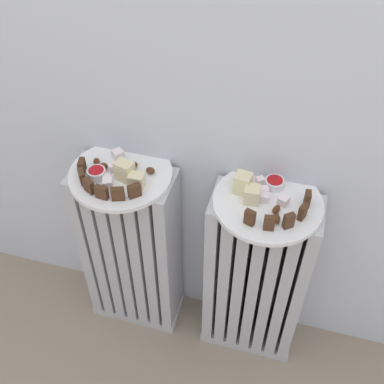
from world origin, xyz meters
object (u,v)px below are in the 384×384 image
Objects in this scene: jam_bowl_right at (274,183)px; fork at (123,169)px; plate_left at (121,174)px; radiator_right at (255,280)px; jam_bowl_left at (97,173)px; radiator_left at (132,252)px; plate_right at (268,203)px.

fork is (-0.38, -0.04, -0.01)m from jam_bowl_right.
plate_left is 5.56× the size of jam_bowl_right.
radiator_right is 12.92× the size of jam_bowl_right.
jam_bowl_left is 0.44m from jam_bowl_right.
jam_bowl_left is (-0.05, -0.03, 0.02)m from plate_left.
plate_right is (0.38, 0.00, 0.32)m from radiator_left.
plate_right reaches higher than radiator_left.
jam_bowl_right is (0.01, 0.05, 0.34)m from radiator_right.
jam_bowl_left is (-0.43, -0.03, 0.34)m from radiator_right.
jam_bowl_left is (-0.43, -0.03, 0.02)m from plate_right.
radiator_left is 0.34m from jam_bowl_left.
plate_left is at bearing -171.87° from jam_bowl_right.
radiator_left is at bearing -171.87° from jam_bowl_right.
jam_bowl_right is at bearing 83.85° from radiator_right.
plate_right is 0.06m from jam_bowl_right.
jam_bowl_left reaches higher than plate_right.
jam_bowl_left is at bearing -147.08° from plate_left.
plate_left is at bearing 32.92° from jam_bowl_left.
jam_bowl_right reaches higher than radiator_left.
plate_left reaches higher than radiator_right.
plate_right is (0.38, 0.00, 0.00)m from plate_left.
radiator_right is at bearing -96.15° from jam_bowl_right.
jam_bowl_left is at bearing -147.08° from radiator_left.
plate_left is 0.39m from jam_bowl_right.
jam_bowl_right is at bearing 8.13° from radiator_left.
fork is (0.00, 0.01, 0.33)m from radiator_left.
fork is at bearing 178.06° from radiator_right.
radiator_right is 0.34m from jam_bowl_right.
jam_bowl_right is (0.38, 0.05, 0.02)m from plate_left.
plate_left is 2.97× the size of fork.
plate_right is 0.43m from jam_bowl_left.
fork is at bearing 76.56° from plate_left.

